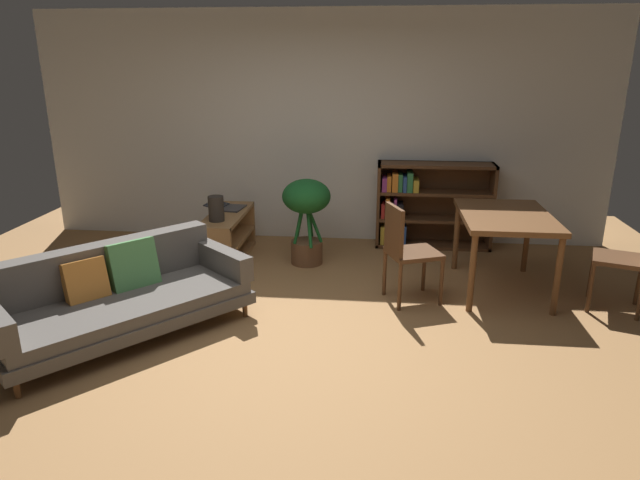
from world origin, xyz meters
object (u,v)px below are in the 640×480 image
Objects in this scene: open_laptop at (227,207)px; desk_speaker at (216,209)px; dining_table at (505,223)px; dining_chair_near at (406,249)px; media_console at (228,237)px; fabric_couch at (118,294)px; potted_floor_plant at (307,210)px; dining_chair_far at (630,255)px; bookshelf at (425,205)px.

open_laptop is 0.53m from desk_speaker.
dining_table is 1.28× the size of dining_chair_near.
open_laptop is (-0.05, 0.22, 0.29)m from media_console.
desk_speaker is (0.40, 1.52, 0.33)m from fabric_couch.
dining_table reaches higher than media_console.
dining_chair_near reaches higher than fabric_couch.
potted_floor_plant is at bearing 164.27° from dining_table.
fabric_couch is 4.36m from dining_chair_far.
dining_chair_near is 1.93m from dining_chair_far.
dining_table reaches higher than open_laptop.
potted_floor_plant reaches higher than fabric_couch.
open_laptop is 0.48× the size of potted_floor_plant.
fabric_couch is at bearing -126.68° from potted_floor_plant.
potted_floor_plant is 1.38m from dining_chair_near.
bookshelf reaches higher than media_console.
open_laptop is (0.38, 2.03, 0.22)m from fabric_couch.
fabric_couch is 1.83× the size of media_console.
desk_speaker is 0.95m from potted_floor_plant.
desk_speaker is at bearing 75.19° from fabric_couch.
fabric_couch is 4.63× the size of open_laptop.
dining_chair_near is at bearing -41.89° from potted_floor_plant.
dining_chair_near reaches higher than desk_speaker.
bookshelf is (2.63, 2.55, 0.17)m from fabric_couch.
desk_speaker is 2.06m from dining_chair_near.
open_laptop is 3.01m from dining_table.
desk_speaker reaches higher than fabric_couch.
fabric_couch is 3.67m from bookshelf.
dining_chair_near reaches higher than media_console.
dining_chair_near is (1.02, -0.92, -0.09)m from potted_floor_plant.
potted_floor_plant is 2.03m from dining_table.
potted_floor_plant is 0.80× the size of dining_table.
potted_floor_plant is at bearing -149.40° from bookshelf.
media_console is at bearing 76.73° from fabric_couch.
media_console is 0.96m from potted_floor_plant.
open_laptop is at bearing 164.49° from potted_floor_plant.
bookshelf is at bearing 12.88° from open_laptop.
bookshelf reaches higher than dining_table.
dining_table is at bearing -11.76° from media_console.
dining_chair_near is 0.68× the size of bookshelf.
fabric_couch is 2.25× the size of dining_chair_near.
potted_floor_plant is at bearing 15.31° from desk_speaker.
desk_speaker is at bearing -87.34° from open_laptop.
dining_chair_near is (-0.93, -0.37, -0.17)m from dining_table.
bookshelf is (2.20, 0.73, 0.24)m from media_console.
fabric_couch is 2.08m from open_laptop.
dining_chair_far is (1.93, 0.01, 0.01)m from dining_chair_near.
open_laptop is 2.29m from dining_chair_near.
dining_chair_near is at bearing -26.63° from media_console.
media_console is 0.37m from open_laptop.
bookshelf is (0.29, 1.69, -0.01)m from dining_chair_near.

